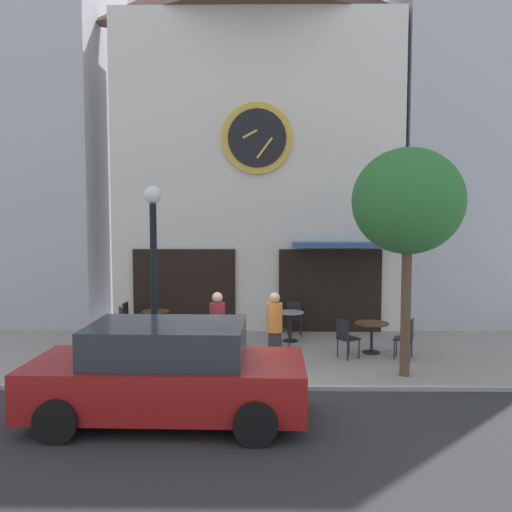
# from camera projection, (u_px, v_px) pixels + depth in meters

# --- Properties ---
(ground_plane) EXTENTS (27.43, 11.56, 0.13)m
(ground_plane) POSITION_uv_depth(u_px,v_px,m) (232.00, 404.00, 9.26)
(ground_plane) COLOR gray
(clock_building) EXTENTS (8.12, 4.25, 11.12)m
(clock_building) POSITION_uv_depth(u_px,v_px,m) (258.00, 131.00, 15.99)
(clock_building) COLOR silver
(clock_building) RESTS_ON ground_plane
(neighbor_building_left) EXTENTS (6.46, 5.00, 15.56)m
(neighbor_building_left) POSITION_uv_depth(u_px,v_px,m) (8.00, 72.00, 17.00)
(neighbor_building_left) COLOR #B2B2BC
(neighbor_building_left) RESTS_ON ground_plane
(neighbor_building_right) EXTENTS (5.98, 3.08, 15.83)m
(neighbor_building_right) POSITION_uv_depth(u_px,v_px,m) (499.00, 58.00, 15.85)
(neighbor_building_right) COLOR #B2B2BC
(neighbor_building_right) RESTS_ON ground_plane
(street_lamp) EXTENTS (0.36, 0.36, 3.84)m
(street_lamp) POSITION_uv_depth(u_px,v_px,m) (154.00, 278.00, 10.97)
(street_lamp) COLOR black
(street_lamp) RESTS_ON ground_plane
(street_tree) EXTENTS (2.22, 2.00, 4.58)m
(street_tree) POSITION_uv_depth(u_px,v_px,m) (408.00, 202.00, 10.56)
(street_tree) COLOR brown
(street_tree) RESTS_ON ground_plane
(cafe_table_rightmost) EXTENTS (0.72, 0.72, 0.73)m
(cafe_table_rightmost) POSITION_uv_depth(u_px,v_px,m) (156.00, 319.00, 14.07)
(cafe_table_rightmost) COLOR black
(cafe_table_rightmost) RESTS_ON ground_plane
(cafe_table_near_curb) EXTENTS (0.66, 0.66, 0.75)m
(cafe_table_near_curb) POSITION_uv_depth(u_px,v_px,m) (206.00, 328.00, 12.92)
(cafe_table_near_curb) COLOR black
(cafe_table_near_curb) RESTS_ON ground_plane
(cafe_table_near_door) EXTENTS (0.69, 0.69, 0.77)m
(cafe_table_near_door) POSITION_uv_depth(u_px,v_px,m) (290.00, 321.00, 13.73)
(cafe_table_near_door) COLOR black
(cafe_table_near_door) RESTS_ON ground_plane
(cafe_table_center_left) EXTENTS (0.79, 0.79, 0.72)m
(cafe_table_center_left) POSITION_uv_depth(u_px,v_px,m) (372.00, 330.00, 12.55)
(cafe_table_center_left) COLOR black
(cafe_table_center_left) RESTS_ON ground_plane
(cafe_chair_outer) EXTENTS (0.52, 0.52, 0.90)m
(cafe_chair_outer) POSITION_uv_depth(u_px,v_px,m) (183.00, 334.00, 12.22)
(cafe_chair_outer) COLOR black
(cafe_chair_outer) RESTS_ON ground_plane
(cafe_chair_curbside) EXTENTS (0.53, 0.53, 0.90)m
(cafe_chair_curbside) POSITION_uv_depth(u_px,v_px,m) (125.00, 322.00, 13.64)
(cafe_chair_curbside) COLOR black
(cafe_chair_curbside) RESTS_ON ground_plane
(cafe_chair_by_entrance) EXTENTS (0.43, 0.43, 0.90)m
(cafe_chair_by_entrance) POSITION_uv_depth(u_px,v_px,m) (129.00, 316.00, 14.35)
(cafe_chair_by_entrance) COLOR black
(cafe_chair_by_entrance) RESTS_ON ground_plane
(cafe_chair_facing_wall) EXTENTS (0.54, 0.54, 0.90)m
(cafe_chair_facing_wall) POSITION_uv_depth(u_px,v_px,m) (237.00, 331.00, 12.56)
(cafe_chair_facing_wall) COLOR black
(cafe_chair_facing_wall) RESTS_ON ground_plane
(cafe_chair_near_tree) EXTENTS (0.56, 0.56, 0.90)m
(cafe_chair_near_tree) POSITION_uv_depth(u_px,v_px,m) (277.00, 327.00, 12.95)
(cafe_chair_near_tree) COLOR black
(cafe_chair_near_tree) RESTS_ON ground_plane
(cafe_chair_under_awning) EXTENTS (0.52, 0.52, 0.90)m
(cafe_chair_under_awning) POSITION_uv_depth(u_px,v_px,m) (407.00, 336.00, 12.05)
(cafe_chair_under_awning) COLOR black
(cafe_chair_under_awning) RESTS_ON ground_plane
(cafe_chair_facing_street) EXTENTS (0.55, 0.55, 0.90)m
(cafe_chair_facing_street) POSITION_uv_depth(u_px,v_px,m) (346.00, 335.00, 12.07)
(cafe_chair_facing_street) COLOR black
(cafe_chair_facing_street) RESTS_ON ground_plane
(cafe_chair_right_end) EXTENTS (0.41, 0.41, 0.90)m
(cafe_chair_right_end) POSITION_uv_depth(u_px,v_px,m) (294.00, 315.00, 14.50)
(cafe_chair_right_end) COLOR black
(cafe_chair_right_end) RESTS_ON ground_plane
(pedestrian_orange) EXTENTS (0.38, 0.38, 1.67)m
(pedestrian_orange) POSITION_uv_depth(u_px,v_px,m) (275.00, 331.00, 10.97)
(pedestrian_orange) COLOR #2D2D38
(pedestrian_orange) RESTS_ON ground_plane
(pedestrian_maroon) EXTENTS (0.41, 0.41, 1.67)m
(pedestrian_maroon) POSITION_uv_depth(u_px,v_px,m) (217.00, 331.00, 11.00)
(pedestrian_maroon) COLOR #2D2D38
(pedestrian_maroon) RESTS_ON ground_plane
(parked_car_red) EXTENTS (4.34, 2.09, 1.55)m
(parked_car_red) POSITION_uv_depth(u_px,v_px,m) (168.00, 373.00, 8.42)
(parked_car_red) COLOR maroon
(parked_car_red) RESTS_ON ground_plane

